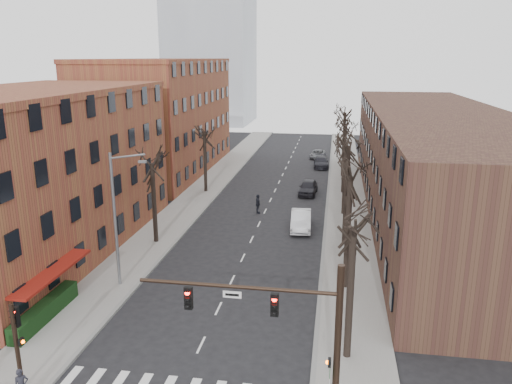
% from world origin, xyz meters
% --- Properties ---
extents(sidewalk_left, '(4.00, 90.00, 0.15)m').
position_xyz_m(sidewalk_left, '(-8.00, 35.00, 0.07)').
color(sidewalk_left, gray).
rests_on(sidewalk_left, ground).
extents(sidewalk_right, '(4.00, 90.00, 0.15)m').
position_xyz_m(sidewalk_right, '(8.00, 35.00, 0.07)').
color(sidewalk_right, gray).
rests_on(sidewalk_right, ground).
extents(building_left_near, '(12.00, 26.00, 12.00)m').
position_xyz_m(building_left_near, '(-16.00, 15.00, 6.00)').
color(building_left_near, brown).
rests_on(building_left_near, ground).
extents(building_left_far, '(12.00, 28.00, 14.00)m').
position_xyz_m(building_left_far, '(-16.00, 44.00, 7.00)').
color(building_left_far, brown).
rests_on(building_left_far, ground).
extents(building_right, '(12.00, 50.00, 10.00)m').
position_xyz_m(building_right, '(16.00, 30.00, 5.00)').
color(building_right, '#492F22').
rests_on(building_right, ground).
extents(awning_left, '(1.20, 7.00, 0.15)m').
position_xyz_m(awning_left, '(-9.40, 6.00, 0.00)').
color(awning_left, maroon).
rests_on(awning_left, ground).
extents(hedge, '(0.80, 6.00, 1.00)m').
position_xyz_m(hedge, '(-9.50, 5.00, 0.65)').
color(hedge, black).
rests_on(hedge, sidewalk_left).
extents(tree_right_a, '(5.20, 5.20, 10.00)m').
position_xyz_m(tree_right_a, '(7.60, 4.00, 0.00)').
color(tree_right_a, black).
rests_on(tree_right_a, ground).
extents(tree_right_b, '(5.20, 5.20, 10.80)m').
position_xyz_m(tree_right_b, '(7.60, 12.00, 0.00)').
color(tree_right_b, black).
rests_on(tree_right_b, ground).
extents(tree_right_c, '(5.20, 5.20, 11.60)m').
position_xyz_m(tree_right_c, '(7.60, 20.00, 0.00)').
color(tree_right_c, black).
rests_on(tree_right_c, ground).
extents(tree_right_d, '(5.20, 5.20, 10.00)m').
position_xyz_m(tree_right_d, '(7.60, 28.00, 0.00)').
color(tree_right_d, black).
rests_on(tree_right_d, ground).
extents(tree_right_e, '(5.20, 5.20, 10.80)m').
position_xyz_m(tree_right_e, '(7.60, 36.00, 0.00)').
color(tree_right_e, black).
rests_on(tree_right_e, ground).
extents(tree_right_f, '(5.20, 5.20, 11.60)m').
position_xyz_m(tree_right_f, '(7.60, 44.00, 0.00)').
color(tree_right_f, black).
rests_on(tree_right_f, ground).
extents(tree_left_a, '(5.20, 5.20, 9.50)m').
position_xyz_m(tree_left_a, '(-7.60, 18.00, 0.00)').
color(tree_left_a, black).
rests_on(tree_left_a, ground).
extents(tree_left_b, '(5.20, 5.20, 9.50)m').
position_xyz_m(tree_left_b, '(-7.60, 34.00, 0.00)').
color(tree_left_b, black).
rests_on(tree_left_b, ground).
extents(signal_mast_arm, '(8.14, 0.30, 7.20)m').
position_xyz_m(signal_mast_arm, '(5.45, -1.00, 4.40)').
color(signal_mast_arm, black).
rests_on(signal_mast_arm, ground).
extents(signal_pole_left, '(0.47, 0.44, 4.40)m').
position_xyz_m(signal_pole_left, '(-6.99, -0.95, 2.61)').
color(signal_pole_left, black).
rests_on(signal_pole_left, ground).
extents(streetlight, '(2.45, 0.22, 9.03)m').
position_xyz_m(streetlight, '(-7.03, 10.00, 5.01)').
color(streetlight, slate).
rests_on(streetlight, ground).
extents(silver_sedan, '(1.99, 5.02, 1.62)m').
position_xyz_m(silver_sedan, '(3.86, 23.30, 0.81)').
color(silver_sedan, silver).
rests_on(silver_sedan, ground).
extents(parked_car_near, '(2.13, 4.72, 1.57)m').
position_xyz_m(parked_car_near, '(3.80, 35.02, 0.79)').
color(parked_car_near, black).
rests_on(parked_car_near, ground).
extents(parked_car_mid, '(2.15, 4.94, 1.42)m').
position_xyz_m(parked_car_mid, '(4.73, 49.36, 0.71)').
color(parked_car_mid, black).
rests_on(parked_car_mid, ground).
extents(parked_car_far, '(2.36, 4.49, 1.21)m').
position_xyz_m(parked_car_far, '(3.99, 55.77, 0.60)').
color(parked_car_far, slate).
rests_on(parked_car_far, ground).
extents(pedestrian_crossing, '(0.80, 1.20, 1.90)m').
position_xyz_m(pedestrian_crossing, '(-0.61, 27.18, 0.95)').
color(pedestrian_crossing, black).
rests_on(pedestrian_crossing, ground).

